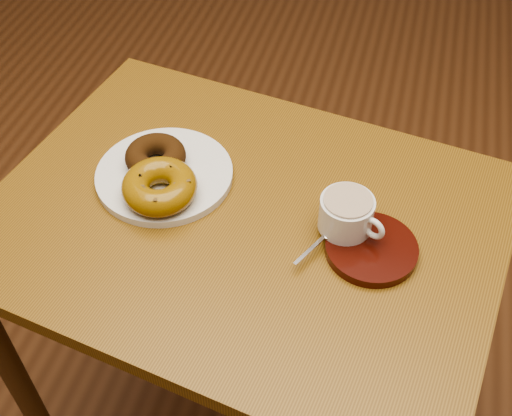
% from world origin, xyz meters
% --- Properties ---
extents(ground, '(6.00, 6.00, 0.00)m').
position_xyz_m(ground, '(0.00, 0.00, 0.00)').
color(ground, brown).
rests_on(ground, ground).
extents(cafe_table, '(0.86, 0.70, 0.72)m').
position_xyz_m(cafe_table, '(-0.06, -0.09, 0.61)').
color(cafe_table, brown).
rests_on(cafe_table, ground).
extents(donut_plate, '(0.30, 0.30, 0.01)m').
position_xyz_m(donut_plate, '(-0.21, -0.04, 0.73)').
color(donut_plate, silver).
rests_on(donut_plate, cafe_table).
extents(donut_cinnamon, '(0.11, 0.11, 0.04)m').
position_xyz_m(donut_cinnamon, '(-0.23, -0.03, 0.75)').
color(donut_cinnamon, '#361E0A').
rests_on(donut_cinnamon, donut_plate).
extents(donut_caramel, '(0.14, 0.14, 0.04)m').
position_xyz_m(donut_caramel, '(-0.19, -0.09, 0.76)').
color(donut_caramel, '#875F0E').
rests_on(donut_caramel, donut_plate).
extents(saucer, '(0.18, 0.18, 0.01)m').
position_xyz_m(saucer, '(0.13, -0.11, 0.73)').
color(saucer, black).
rests_on(saucer, cafe_table).
extents(coffee_cup, '(0.10, 0.08, 0.06)m').
position_xyz_m(coffee_cup, '(0.09, -0.08, 0.77)').
color(coffee_cup, silver).
rests_on(coffee_cup, saucer).
extents(teaspoon, '(0.05, 0.09, 0.01)m').
position_xyz_m(teaspoon, '(0.07, -0.11, 0.74)').
color(teaspoon, silver).
rests_on(teaspoon, saucer).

